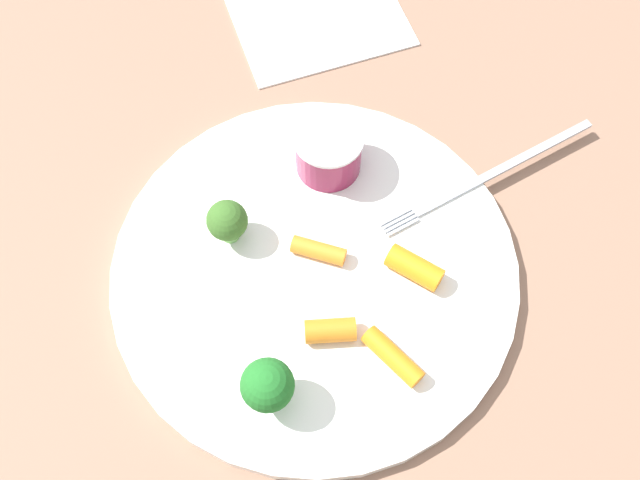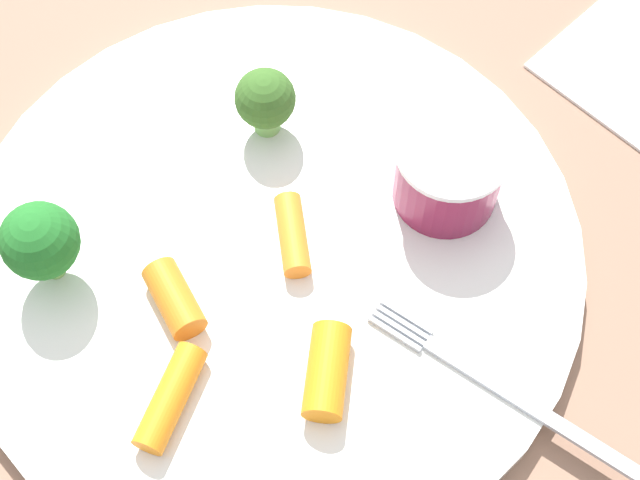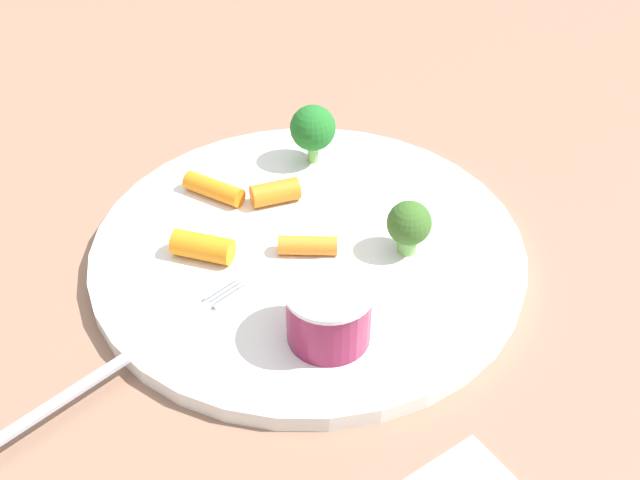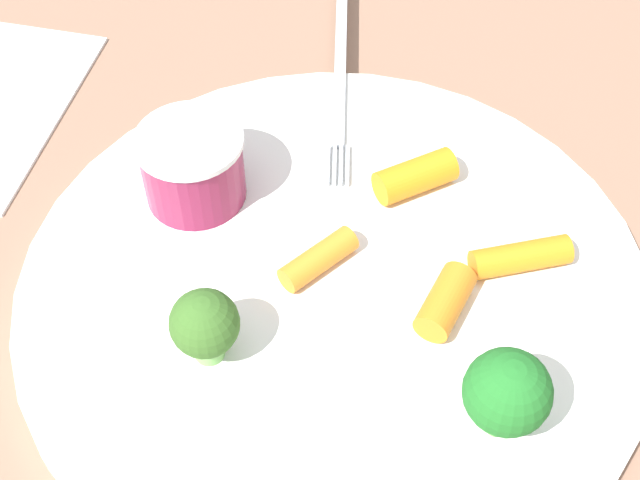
{
  "view_description": "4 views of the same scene",
  "coord_description": "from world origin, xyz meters",
  "px_view_note": "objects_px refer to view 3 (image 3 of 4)",
  "views": [
    {
      "loc": [
        -0.22,
        0.04,
        0.51
      ],
      "look_at": [
        0.01,
        -0.01,
        0.03
      ],
      "focal_mm": 41.7,
      "sensor_mm": 36.0,
      "label": 1
    },
    {
      "loc": [
        -0.11,
        -0.18,
        0.41
      ],
      "look_at": [
        0.02,
        -0.02,
        0.03
      ],
      "focal_mm": 52.77,
      "sensor_mm": 36.0,
      "label": 2
    },
    {
      "loc": [
        0.37,
        -0.18,
        0.36
      ],
      "look_at": [
        0.02,
        -0.0,
        0.03
      ],
      "focal_mm": 43.16,
      "sensor_mm": 36.0,
      "label": 3
    },
    {
      "loc": [
        -0.08,
        0.23,
        0.35
      ],
      "look_at": [
        0.01,
        -0.01,
        0.03
      ],
      "focal_mm": 49.12,
      "sensor_mm": 36.0,
      "label": 4
    }
  ],
  "objects_px": {
    "carrot_stick_3": "(214,189)",
    "fork": "(120,362)",
    "broccoli_floret_0": "(409,225)",
    "plate": "(308,249)",
    "carrot_stick_0": "(308,245)",
    "carrot_stick_1": "(203,247)",
    "broccoli_floret_1": "(313,129)",
    "carrot_stick_2": "(277,192)",
    "sauce_cup": "(329,313)"
  },
  "relations": [
    {
      "from": "broccoli_floret_0",
      "to": "fork",
      "type": "relative_size",
      "value": 0.21
    },
    {
      "from": "carrot_stick_2",
      "to": "carrot_stick_3",
      "type": "height_order",
      "value": "carrot_stick_2"
    },
    {
      "from": "plate",
      "to": "fork",
      "type": "distance_m",
      "value": 0.16
    },
    {
      "from": "broccoli_floret_1",
      "to": "carrot_stick_1",
      "type": "relative_size",
      "value": 1.17
    },
    {
      "from": "sauce_cup",
      "to": "carrot_stick_1",
      "type": "distance_m",
      "value": 0.11
    },
    {
      "from": "carrot_stick_3",
      "to": "fork",
      "type": "relative_size",
      "value": 0.25
    },
    {
      "from": "sauce_cup",
      "to": "carrot_stick_3",
      "type": "xyz_separation_m",
      "value": [
        -0.16,
        -0.01,
        -0.01
      ]
    },
    {
      "from": "sauce_cup",
      "to": "fork",
      "type": "distance_m",
      "value": 0.13
    },
    {
      "from": "fork",
      "to": "carrot_stick_3",
      "type": "bearing_deg",
      "value": 139.29
    },
    {
      "from": "carrot_stick_0",
      "to": "carrot_stick_1",
      "type": "relative_size",
      "value": 0.98
    },
    {
      "from": "carrot_stick_0",
      "to": "broccoli_floret_1",
      "type": "bearing_deg",
      "value": 150.93
    },
    {
      "from": "carrot_stick_0",
      "to": "carrot_stick_3",
      "type": "bearing_deg",
      "value": -159.95
    },
    {
      "from": "plate",
      "to": "carrot_stick_0",
      "type": "distance_m",
      "value": 0.02
    },
    {
      "from": "plate",
      "to": "carrot_stick_1",
      "type": "height_order",
      "value": "carrot_stick_1"
    },
    {
      "from": "carrot_stick_0",
      "to": "sauce_cup",
      "type": "bearing_deg",
      "value": -17.69
    },
    {
      "from": "carrot_stick_1",
      "to": "carrot_stick_2",
      "type": "bearing_deg",
      "value": 115.28
    },
    {
      "from": "plate",
      "to": "carrot_stick_3",
      "type": "xyz_separation_m",
      "value": [
        -0.08,
        -0.04,
        0.01
      ]
    },
    {
      "from": "broccoli_floret_1",
      "to": "carrot_stick_2",
      "type": "xyz_separation_m",
      "value": [
        0.04,
        -0.05,
        -0.02
      ]
    },
    {
      "from": "carrot_stick_2",
      "to": "sauce_cup",
      "type": "bearing_deg",
      "value": -12.61
    },
    {
      "from": "plate",
      "to": "carrot_stick_2",
      "type": "height_order",
      "value": "carrot_stick_2"
    },
    {
      "from": "carrot_stick_3",
      "to": "sauce_cup",
      "type": "bearing_deg",
      "value": 3.11
    },
    {
      "from": "sauce_cup",
      "to": "broccoli_floret_0",
      "type": "bearing_deg",
      "value": 118.09
    },
    {
      "from": "broccoli_floret_1",
      "to": "carrot_stick_2",
      "type": "distance_m",
      "value": 0.06
    },
    {
      "from": "carrot_stick_1",
      "to": "fork",
      "type": "relative_size",
      "value": 0.22
    },
    {
      "from": "fork",
      "to": "broccoli_floret_1",
      "type": "bearing_deg",
      "value": 124.56
    },
    {
      "from": "broccoli_floret_1",
      "to": "carrot_stick_3",
      "type": "relative_size",
      "value": 1.01
    },
    {
      "from": "carrot_stick_0",
      "to": "plate",
      "type": "bearing_deg",
      "value": 152.78
    },
    {
      "from": "broccoli_floret_1",
      "to": "fork",
      "type": "distance_m",
      "value": 0.24
    },
    {
      "from": "carrot_stick_3",
      "to": "fork",
      "type": "height_order",
      "value": "carrot_stick_3"
    },
    {
      "from": "broccoli_floret_0",
      "to": "carrot_stick_2",
      "type": "height_order",
      "value": "broccoli_floret_0"
    },
    {
      "from": "sauce_cup",
      "to": "broccoli_floret_0",
      "type": "height_order",
      "value": "same"
    },
    {
      "from": "sauce_cup",
      "to": "carrot_stick_1",
      "type": "height_order",
      "value": "sauce_cup"
    },
    {
      "from": "sauce_cup",
      "to": "carrot_stick_0",
      "type": "distance_m",
      "value": 0.08
    },
    {
      "from": "carrot_stick_0",
      "to": "carrot_stick_1",
      "type": "xyz_separation_m",
      "value": [
        -0.03,
        -0.06,
        0.0
      ]
    },
    {
      "from": "carrot_stick_2",
      "to": "broccoli_floret_0",
      "type": "bearing_deg",
      "value": 30.55
    },
    {
      "from": "carrot_stick_0",
      "to": "carrot_stick_1",
      "type": "height_order",
      "value": "carrot_stick_1"
    },
    {
      "from": "plate",
      "to": "broccoli_floret_1",
      "type": "bearing_deg",
      "value": 150.73
    },
    {
      "from": "broccoli_floret_0",
      "to": "carrot_stick_2",
      "type": "relative_size",
      "value": 1.11
    },
    {
      "from": "broccoli_floret_0",
      "to": "fork",
      "type": "distance_m",
      "value": 0.21
    },
    {
      "from": "broccoli_floret_0",
      "to": "carrot_stick_3",
      "type": "height_order",
      "value": "broccoli_floret_0"
    },
    {
      "from": "carrot_stick_0",
      "to": "carrot_stick_1",
      "type": "bearing_deg",
      "value": -114.15
    },
    {
      "from": "broccoli_floret_0",
      "to": "carrot_stick_2",
      "type": "bearing_deg",
      "value": -149.45
    },
    {
      "from": "broccoli_floret_1",
      "to": "plate",
      "type": "bearing_deg",
      "value": -29.27
    },
    {
      "from": "sauce_cup",
      "to": "broccoli_floret_0",
      "type": "distance_m",
      "value": 0.1
    },
    {
      "from": "fork",
      "to": "plate",
      "type": "bearing_deg",
      "value": 107.81
    },
    {
      "from": "sauce_cup",
      "to": "carrot_stick_0",
      "type": "xyz_separation_m",
      "value": [
        -0.07,
        0.02,
        -0.01
      ]
    },
    {
      "from": "plate",
      "to": "broccoli_floret_1",
      "type": "xyz_separation_m",
      "value": [
        -0.09,
        0.05,
        0.04
      ]
    },
    {
      "from": "broccoli_floret_0",
      "to": "carrot_stick_1",
      "type": "distance_m",
      "value": 0.14
    },
    {
      "from": "broccoli_floret_0",
      "to": "fork",
      "type": "xyz_separation_m",
      "value": [
        0.01,
        -0.2,
        -0.02
      ]
    },
    {
      "from": "plate",
      "to": "sauce_cup",
      "type": "xyz_separation_m",
      "value": [
        0.08,
        -0.03,
        0.03
      ]
    }
  ]
}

